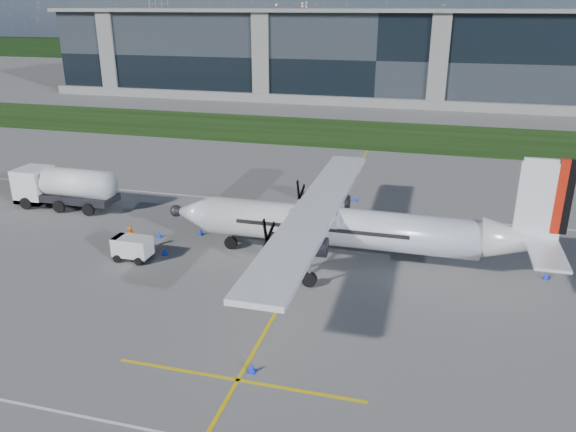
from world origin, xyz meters
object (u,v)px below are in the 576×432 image
object	(u,v)px
safety_cone_stbdwing	(355,198)
safety_cone_nose_port	(165,251)
pylon_west	(159,9)
fuel_tanker_truck	(59,187)
safety_cone_fwd	(159,234)
baggage_tug	(133,249)
safety_cone_portwing	(252,367)
ground_crew_person	(131,237)
turboprop_aircraft	(353,206)
safety_cone_tail	(546,275)
safety_cone_nose_stbd	(201,232)

from	to	relation	value
safety_cone_stbdwing	safety_cone_nose_port	world-z (taller)	same
pylon_west	fuel_tanker_truck	bearing A→B (deg)	-66.32
safety_cone_fwd	baggage_tug	bearing A→B (deg)	-87.89
safety_cone_stbdwing	safety_cone_nose_port	xyz separation A→B (m)	(-10.95, -14.72, 0.00)
safety_cone_stbdwing	safety_cone_portwing	size ratio (longest dim) A/B	1.00
safety_cone_fwd	ground_crew_person	bearing A→B (deg)	-103.14
pylon_west	safety_cone_portwing	distance (m)	176.86
safety_cone_portwing	safety_cone_nose_port	world-z (taller)	same
pylon_west	turboprop_aircraft	world-z (taller)	pylon_west
safety_cone_tail	safety_cone_stbdwing	world-z (taller)	same
safety_cone_nose_stbd	safety_cone_fwd	distance (m)	3.08
safety_cone_nose_port	fuel_tanker_truck	bearing A→B (deg)	152.84
pylon_west	ground_crew_person	world-z (taller)	pylon_west
ground_crew_person	safety_cone_portwing	xyz separation A→B (m)	(12.53, -11.03, -0.79)
pylon_west	safety_cone_stbdwing	xyz separation A→B (m)	(84.36, -129.50, -14.75)
pylon_west	safety_cone_stbdwing	world-z (taller)	pylon_west
safety_cone_nose_stbd	safety_cone_portwing	xyz separation A→B (m)	(9.05, -14.98, 0.00)
baggage_tug	safety_cone_portwing	bearing A→B (deg)	-39.78
turboprop_aircraft	baggage_tug	distance (m)	15.04
ground_crew_person	safety_cone_nose_stbd	world-z (taller)	ground_crew_person
baggage_tug	ground_crew_person	bearing A→B (deg)	122.04
safety_cone_nose_stbd	safety_cone_tail	bearing A→B (deg)	-2.51
fuel_tanker_truck	safety_cone_nose_port	xyz separation A→B (m)	(13.10, -6.72, -1.47)
safety_cone_tail	safety_cone_portwing	distance (m)	20.36
fuel_tanker_truck	safety_cone_nose_stbd	bearing A→B (deg)	-11.11
ground_crew_person	safety_cone_nose_stbd	distance (m)	5.32
safety_cone_tail	safety_cone_nose_stbd	xyz separation A→B (m)	(-23.90, 1.05, 0.00)
turboprop_aircraft	safety_cone_fwd	xyz separation A→B (m)	(-14.45, 0.61, -3.73)
turboprop_aircraft	safety_cone_fwd	size ratio (longest dim) A/B	53.07
safety_cone_fwd	safety_cone_nose_port	xyz separation A→B (m)	(1.86, -2.76, 0.00)
pylon_west	safety_cone_fwd	size ratio (longest dim) A/B	60.00
safety_cone_portwing	safety_cone_nose_port	size ratio (longest dim) A/B	1.00
turboprop_aircraft	safety_cone_nose_stbd	size ratio (longest dim) A/B	53.07
safety_cone_stbdwing	pylon_west	bearing A→B (deg)	123.08
turboprop_aircraft	safety_cone_nose_stbd	bearing A→B (deg)	171.15
safety_cone_fwd	safety_cone_nose_port	distance (m)	3.33
turboprop_aircraft	baggage_tug	size ratio (longest dim) A/B	10.00
safety_cone_nose_stbd	safety_cone_nose_port	bearing A→B (deg)	-103.85
safety_cone_stbdwing	safety_cone_portwing	world-z (taller)	same
safety_cone_nose_port	ground_crew_person	bearing A→B (deg)	179.72
safety_cone_stbdwing	safety_cone_portwing	xyz separation A→B (m)	(-0.93, -25.74, 0.00)
pylon_west	turboprop_aircraft	bearing A→B (deg)	-58.81
baggage_tug	safety_cone_portwing	distance (m)	15.28
baggage_tug	safety_cone_tail	xyz separation A→B (m)	(26.59, 4.16, -0.55)
safety_cone_nose_stbd	fuel_tanker_truck	bearing A→B (deg)	168.89
safety_cone_fwd	safety_cone_stbdwing	bearing A→B (deg)	43.05
turboprop_aircraft	safety_cone_portwing	xyz separation A→B (m)	(-2.57, -13.17, -3.73)
ground_crew_person	safety_cone_stbdwing	xyz separation A→B (m)	(13.45, 14.71, -0.79)
pylon_west	safety_cone_fwd	bearing A→B (deg)	-63.17
ground_crew_person	safety_cone_portwing	distance (m)	16.71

